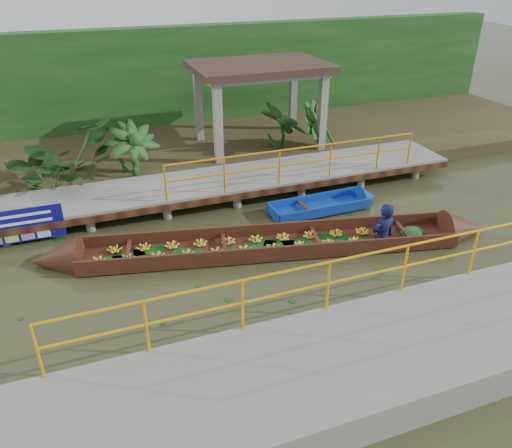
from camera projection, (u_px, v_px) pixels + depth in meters
name	position (u px, v px, depth m)	size (l,w,h in m)	color
ground	(233.00, 261.00, 11.63)	(80.00, 80.00, 0.00)	#35381C
land_strip	(168.00, 149.00, 17.71)	(30.00, 8.00, 0.45)	#352D1A
far_dock	(196.00, 186.00, 14.24)	(16.00, 2.06, 1.66)	slate
near_dock	(367.00, 363.00, 8.33)	(18.00, 2.40, 1.73)	slate
pavilion	(259.00, 75.00, 16.40)	(4.40, 3.00, 3.00)	slate
foliage_backdrop	(151.00, 83.00, 18.93)	(30.00, 0.80, 4.00)	#133D13
vendor_boat	(284.00, 240.00, 12.01)	(11.09, 3.36, 2.35)	#3B1C10
moored_blue_boat	(344.00, 202.00, 14.09)	(3.28, 0.97, 0.78)	#0E309C
blue_banner	(2.00, 228.00, 11.89)	(2.78, 0.04, 0.87)	navy
tropical_plants	(122.00, 148.00, 14.89)	(14.21, 1.21, 1.52)	#133D13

